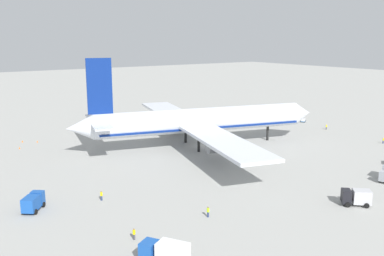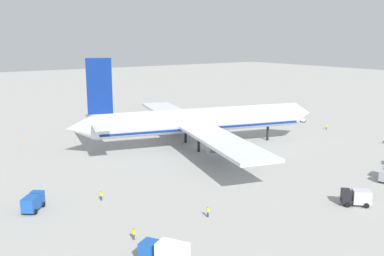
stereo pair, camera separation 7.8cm
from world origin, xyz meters
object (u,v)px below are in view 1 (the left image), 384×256
Objects in this scene: airliner at (197,121)px; traffic_cone_1 at (22,141)px; ground_worker_3 at (134,234)px; ground_worker_1 at (208,212)px; service_truck_2 at (356,197)px; ground_worker_0 at (101,196)px; traffic_cone_2 at (20,148)px; baggage_cart_0 at (303,120)px; ground_worker_4 at (326,127)px; service_truck_3 at (166,252)px; service_truck_0 at (33,202)px; traffic_cone_0 at (37,141)px; ground_worker_2 at (383,140)px.

airliner is 48.87m from traffic_cone_1.
ground_worker_1 is at bearing 0.61° from ground_worker_3.
ground_worker_0 is (-34.74, 27.43, -0.66)m from service_truck_2.
traffic_cone_2 is (-2.63, 45.97, -0.63)m from ground_worker_0.
baggage_cart_0 is at bearing 47.04° from service_truck_2.
airliner reaches higher than ground_worker_1.
service_truck_3 is at bearing -154.34° from ground_worker_4.
ground_worker_0 is (11.11, -2.25, -0.63)m from service_truck_0.
traffic_cone_0 is at bearing 86.39° from ground_worker_0.
service_truck_2 is at bearing -16.00° from ground_worker_3.
traffic_cone_1 is at bearing 143.91° from ground_worker_2.
airliner is 45.83× the size of ground_worker_2.
airliner is at bearing 87.79° from service_truck_2.
ground_worker_2 is 94.89m from traffic_cone_0.
ground_worker_2 is 3.01× the size of traffic_cone_0.
traffic_cone_0 is 1.00× the size of traffic_cone_1.
traffic_cone_0 is (-83.17, 22.56, -0.42)m from baggage_cart_0.
ground_worker_2 is (79.93, -5.23, -0.06)m from ground_worker_0.
ground_worker_2 is 3.01× the size of traffic_cone_1.
service_truck_3 is 3.75× the size of ground_worker_1.
service_truck_0 is 2.87× the size of ground_worker_0.
baggage_cart_0 is 1.97× the size of ground_worker_4.
ground_worker_3 is at bearing 90.12° from service_truck_3.
ground_worker_2 is at bearing -100.95° from baggage_cart_0.
airliner is 14.96× the size of service_truck_0.
ground_worker_3 reaches higher than traffic_cone_2.
baggage_cart_0 is at bearing 17.97° from ground_worker_0.
service_truck_2 is at bearing -132.96° from baggage_cart_0.
service_truck_0 is at bearing -106.48° from traffic_cone_0.
ground_worker_0 is 53.14m from traffic_cone_1.
traffic_cone_0 is at bearing 156.07° from ground_worker_4.
baggage_cart_0 reaches higher than traffic_cone_0.
traffic_cone_0 is at bearing 85.27° from ground_worker_3.
ground_worker_3 is at bearing -153.21° from baggage_cart_0.
baggage_cart_0 is (49.73, 6.41, -6.17)m from airliner.
airliner reaches higher than ground_worker_3.
traffic_cone_1 is at bearing 77.82° from service_truck_0.
baggage_cart_0 is at bearing 7.34° from airliner.
ground_worker_4 is at bearing 8.01° from service_truck_0.
baggage_cart_0 is at bearing 30.65° from ground_worker_1.
ground_worker_1 is at bearing -56.55° from ground_worker_0.
ground_worker_1 is (13.35, 8.66, -0.79)m from service_truck_3.
baggage_cart_0 is at bearing 26.79° from ground_worker_3.
ground_worker_1 is 70.66m from traffic_cone_1.
traffic_cone_2 is (-5.82, -4.61, 0.00)m from traffic_cone_0.
traffic_cone_2 is (-85.05, 30.55, -0.56)m from ground_worker_4.
ground_worker_0 is at bearing 84.67° from service_truck_3.
ground_worker_2 is at bearing -31.81° from traffic_cone_2.
ground_worker_3 reaches higher than traffic_cone_1.
airliner is at bearing -172.66° from baggage_cart_0.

